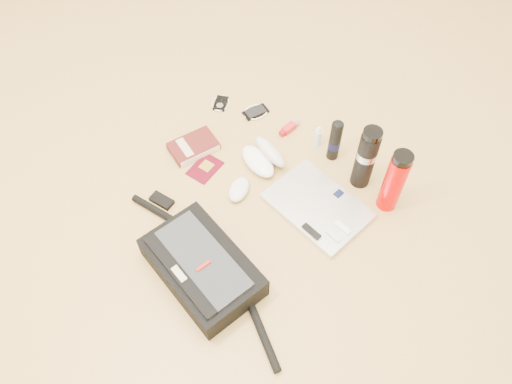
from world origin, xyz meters
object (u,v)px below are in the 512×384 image
laptop (317,207)px  book (194,147)px  messenger_bag (202,267)px  thermos_black (366,158)px  thermos_red (394,181)px

laptop → book: bearing=-164.1°
messenger_bag → laptop: bearing=83.5°
laptop → messenger_bag: bearing=-100.3°
laptop → thermos_black: thermos_black is taller
messenger_bag → book: size_ratio=3.72×
thermos_red → messenger_bag: bearing=-120.3°
thermos_red → book: bearing=-163.3°
messenger_bag → thermos_black: size_ratio=2.84×
laptop → thermos_black: 0.26m
thermos_black → thermos_red: size_ratio=1.00×
thermos_red → laptop: bearing=-138.8°
thermos_black → thermos_red: thermos_black is taller
book → thermos_black: thermos_black is taller
book → thermos_red: bearing=38.4°
thermos_black → thermos_red: 0.14m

